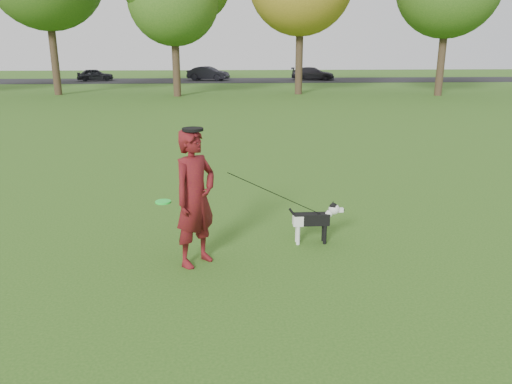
{
  "coord_description": "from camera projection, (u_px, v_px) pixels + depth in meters",
  "views": [
    {
      "loc": [
        -0.91,
        -7.37,
        3.2
      ],
      "look_at": [
        -0.45,
        0.23,
        0.95
      ],
      "focal_mm": 35.0,
      "sensor_mm": 36.0,
      "label": 1
    }
  ],
  "objects": [
    {
      "name": "dog",
      "position": [
        316.0,
        218.0,
        8.28
      ],
      "size": [
        0.94,
        0.19,
        0.71
      ],
      "color": "black",
      "rests_on": "ground"
    },
    {
      "name": "man_held_items",
      "position": [
        279.0,
        195.0,
        7.73
      ],
      "size": [
        2.64,
        0.9,
        1.6
      ],
      "color": "#1DE839",
      "rests_on": "ground"
    },
    {
      "name": "road",
      "position": [
        235.0,
        80.0,
        46.3
      ],
      "size": [
        120.0,
        7.0,
        0.02
      ],
      "primitive_type": "cube",
      "color": "black",
      "rests_on": "ground"
    },
    {
      "name": "ground",
      "position": [
        285.0,
        252.0,
        8.02
      ],
      "size": [
        120.0,
        120.0,
        0.0
      ],
      "primitive_type": "plane",
      "color": "#285116",
      "rests_on": "ground"
    },
    {
      "name": "car_mid",
      "position": [
        208.0,
        73.0,
        45.97
      ],
      "size": [
        4.03,
        2.47,
        1.25
      ],
      "primitive_type": "imported",
      "rotation": [
        0.0,
        0.0,
        1.25
      ],
      "color": "black",
      "rests_on": "road"
    },
    {
      "name": "car_right",
      "position": [
        313.0,
        74.0,
        46.55
      ],
      "size": [
        4.25,
        2.32,
        1.17
      ],
      "primitive_type": "imported",
      "rotation": [
        0.0,
        0.0,
        1.39
      ],
      "color": "black",
      "rests_on": "road"
    },
    {
      "name": "man",
      "position": [
        195.0,
        198.0,
        7.34
      ],
      "size": [
        0.88,
        0.89,
        2.07
      ],
      "primitive_type": "imported",
      "rotation": [
        0.0,
        0.0,
        0.82
      ],
      "color": "#510B1B",
      "rests_on": "ground"
    },
    {
      "name": "car_left",
      "position": [
        95.0,
        75.0,
        45.4
      ],
      "size": [
        3.39,
        1.92,
        1.09
      ],
      "primitive_type": "imported",
      "rotation": [
        0.0,
        0.0,
        1.78
      ],
      "color": "black",
      "rests_on": "road"
    }
  ]
}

